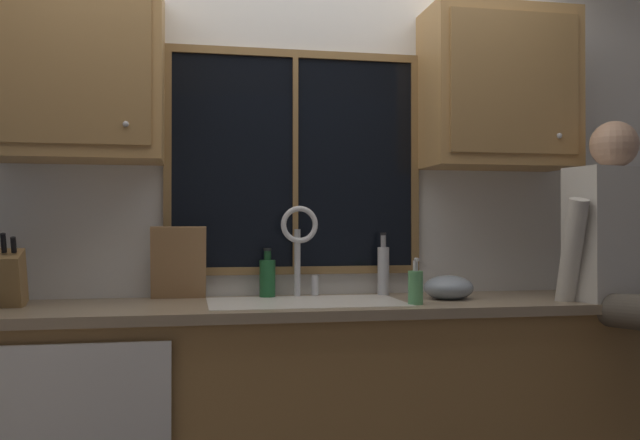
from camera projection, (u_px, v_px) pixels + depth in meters
back_wall at (280, 217)px, 3.17m from camera, size 5.94×0.12×2.55m
window_glass at (295, 162)px, 3.12m from camera, size 1.10×0.02×0.95m
window_frame_top at (295, 54)px, 3.11m from camera, size 1.17×0.02×0.04m
window_frame_bottom at (295, 270)px, 3.10m from camera, size 1.17×0.02×0.04m
window_frame_left at (167, 160)px, 3.00m from camera, size 0.03×0.02×0.95m
window_frame_right at (415, 164)px, 3.21m from camera, size 0.03×0.02×0.95m
window_mullion_center at (295, 162)px, 3.11m from camera, size 0.02×0.02×0.95m
lower_cabinet_run at (291, 419)px, 2.82m from camera, size 3.54×0.58×0.88m
countertop at (292, 307)px, 2.80m from camera, size 3.60×0.62×0.04m
upper_cabinet_left at (78, 73)px, 2.79m from camera, size 0.68×0.36×0.72m
upper_cabinet_right at (498, 89)px, 3.13m from camera, size 0.68×0.36×0.72m
sink at (306, 326)px, 2.82m from camera, size 0.80×0.46×0.21m
faucet at (300, 240)px, 3.01m from camera, size 0.18×0.09×0.40m
person_sitting_on_counter at (629, 258)px, 2.80m from camera, size 0.54×0.64×1.26m
knife_block at (7, 279)px, 2.64m from camera, size 0.12×0.18×0.32m
cutting_board at (178, 263)px, 2.94m from camera, size 0.23×0.09×0.31m
mixing_bowl at (448, 288)px, 2.94m from camera, size 0.21×0.21×0.11m
soap_dispenser at (416, 287)px, 2.74m from camera, size 0.06×0.07×0.19m
bottle_green_glass at (267, 277)px, 3.01m from camera, size 0.07×0.07×0.22m
bottle_tall_clear at (383, 269)px, 3.11m from camera, size 0.05×0.05×0.28m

